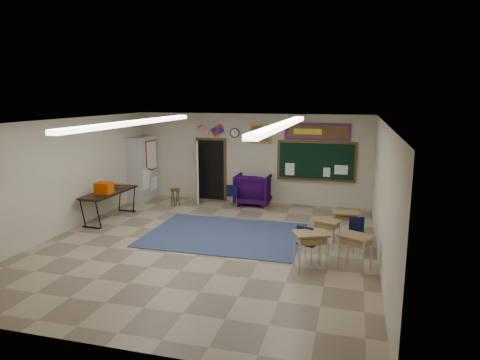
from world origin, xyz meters
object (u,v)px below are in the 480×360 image
(folding_table, at_px, (110,204))
(student_desk_front_right, at_px, (344,225))
(wingback_armchair, at_px, (254,189))
(wooden_stool, at_px, (175,197))
(student_desk_front_left, at_px, (327,232))

(folding_table, bearing_deg, student_desk_front_right, 1.15)
(wingback_armchair, relative_size, student_desk_front_right, 1.52)
(wingback_armchair, relative_size, folding_table, 0.55)
(student_desk_front_right, bearing_deg, wooden_stool, 150.53)
(folding_table, bearing_deg, wooden_stool, 61.18)
(student_desk_front_left, xyz_separation_m, student_desk_front_right, (0.39, 0.62, 0.04))
(student_desk_front_left, relative_size, student_desk_front_right, 0.91)
(student_desk_front_right, xyz_separation_m, folding_table, (-6.70, 0.14, 0.04))
(wingback_armchair, distance_m, student_desk_front_right, 4.27)
(student_desk_front_left, distance_m, folding_table, 6.36)
(wingback_armchair, distance_m, folding_table, 4.64)
(wingback_armchair, relative_size, wooden_stool, 2.02)
(student_desk_front_left, bearing_deg, wooden_stool, 172.39)
(wingback_armchair, bearing_deg, folding_table, 38.63)
(student_desk_front_right, bearing_deg, student_desk_front_left, -130.01)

